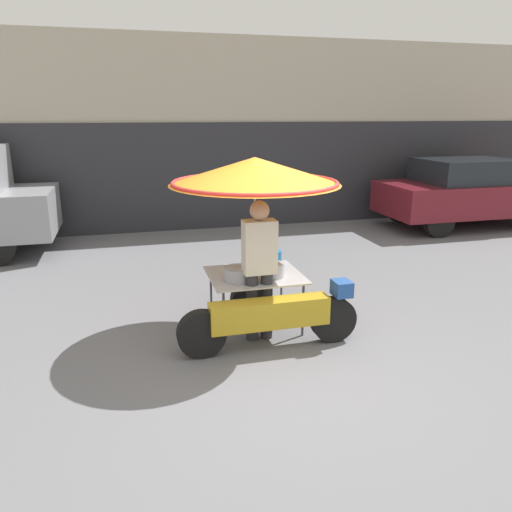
# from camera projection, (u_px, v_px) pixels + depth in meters

# --- Properties ---
(ground_plane) EXTENTS (36.00, 36.00, 0.00)m
(ground_plane) POSITION_uv_depth(u_px,v_px,m) (292.00, 366.00, 5.35)
(ground_plane) COLOR slate
(shopfront_building) EXTENTS (28.00, 2.06, 4.24)m
(shopfront_building) POSITION_uv_depth(u_px,v_px,m) (189.00, 134.00, 11.99)
(shopfront_building) COLOR #B2A893
(shopfront_building) RESTS_ON ground
(vendor_motorcycle_cart) EXTENTS (2.10, 2.02, 2.12)m
(vendor_motorcycle_cart) POSITION_uv_depth(u_px,v_px,m) (257.00, 195.00, 5.82)
(vendor_motorcycle_cart) COLOR black
(vendor_motorcycle_cart) RESTS_ON ground
(vendor_person) EXTENTS (0.38, 0.22, 1.67)m
(vendor_person) POSITION_uv_depth(u_px,v_px,m) (259.00, 263.00, 5.74)
(vendor_person) COLOR #2D2D33
(vendor_person) RESTS_ON ground
(parked_car) EXTENTS (4.17, 1.82, 1.59)m
(parked_car) POSITION_uv_depth(u_px,v_px,m) (468.00, 192.00, 11.66)
(parked_car) COLOR black
(parked_car) RESTS_ON ground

